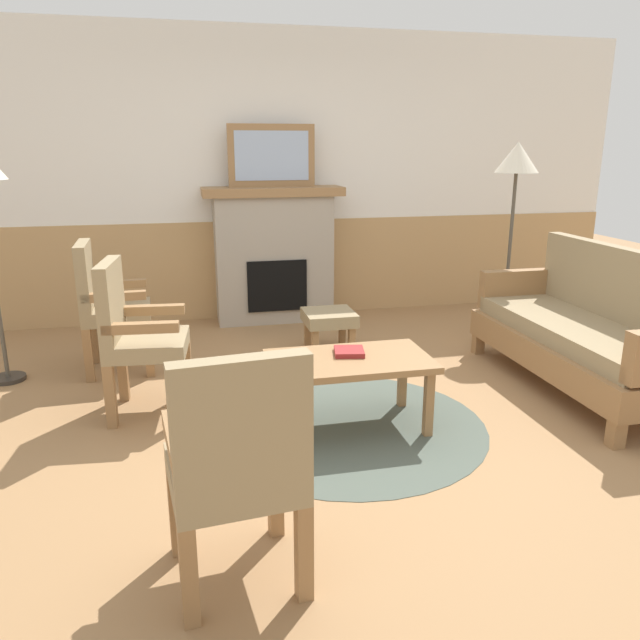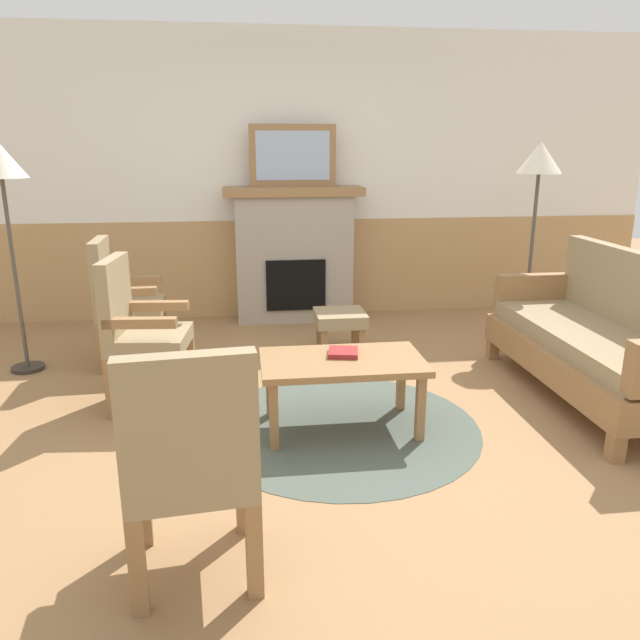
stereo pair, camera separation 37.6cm
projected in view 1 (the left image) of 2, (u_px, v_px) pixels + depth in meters
The scene contains 13 objects.
ground_plane at pixel (332, 420), 3.82m from camera, with size 14.00×14.00×0.00m, color #997047.
wall_back at pixel (268, 182), 5.90m from camera, with size 7.20×0.14×2.70m.
fireplace at pixel (274, 254), 5.85m from camera, with size 1.30×0.44×1.28m.
framed_picture at pixel (272, 156), 5.60m from camera, with size 0.80×0.04×0.56m.
couch at pixel (584, 333), 4.23m from camera, with size 0.70×1.80×0.98m.
coffee_table at pixel (349, 367), 3.63m from camera, with size 0.96×0.56×0.44m.
round_rug at pixel (349, 426), 3.73m from camera, with size 1.67×1.67×0.01m, color #4C564C.
book_on_table at pixel (349, 352), 3.68m from camera, with size 0.17×0.18×0.03m, color maroon.
footstool at pixel (329, 320), 4.96m from camera, with size 0.40×0.40×0.36m.
armchair_near_fireplace at pixel (135, 331), 3.79m from camera, with size 0.52×0.52×0.98m.
armchair_by_window_left at pixel (106, 301), 4.53m from camera, with size 0.50×0.50×0.98m.
armchair_front_left at pixel (237, 461), 2.23m from camera, with size 0.53×0.53×0.98m.
floor_lamp_by_couch at pixel (516, 170), 5.13m from camera, with size 0.36×0.36×1.68m.
Camera 1 is at (-0.85, -3.40, 1.65)m, focal length 34.39 mm.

